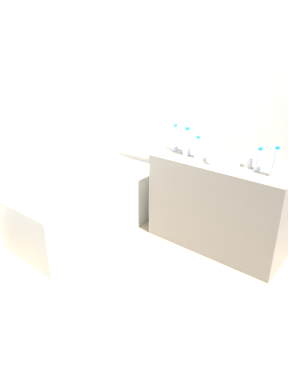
% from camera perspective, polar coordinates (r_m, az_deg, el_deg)
% --- Properties ---
extents(ground_plane, '(3.76, 3.76, 0.00)m').
position_cam_1_polar(ground_plane, '(2.86, -1.59, -15.88)').
color(ground_plane, tan).
extents(wall_back_tiled, '(3.02, 0.10, 2.43)m').
position_cam_1_polar(wall_back_tiled, '(3.36, -21.06, 12.03)').
color(wall_back_tiled, silver).
rests_on(wall_back_tiled, ground_plane).
extents(wall_right_mirror, '(0.10, 3.16, 2.43)m').
position_cam_1_polar(wall_right_mirror, '(3.38, 13.85, 12.99)').
color(wall_right_mirror, silver).
rests_on(wall_right_mirror, ground_plane).
extents(bathtub, '(1.59, 0.78, 1.28)m').
position_cam_1_polar(bathtub, '(3.55, -9.23, -1.91)').
color(bathtub, silver).
rests_on(bathtub, ground_plane).
extents(vanity_counter, '(0.57, 1.26, 0.85)m').
position_cam_1_polar(vanity_counter, '(3.27, 12.69, -1.98)').
color(vanity_counter, gray).
rests_on(vanity_counter, ground_plane).
extents(sink_basin, '(0.31, 0.31, 0.07)m').
position_cam_1_polar(sink_basin, '(3.07, 13.30, 5.48)').
color(sink_basin, white).
rests_on(sink_basin, vanity_counter).
extents(sink_faucet, '(0.13, 0.15, 0.09)m').
position_cam_1_polar(sink_faucet, '(3.22, 14.79, 6.34)').
color(sink_faucet, '#B0B0B5').
rests_on(sink_faucet, vanity_counter).
extents(water_bottle_0, '(0.07, 0.07, 0.24)m').
position_cam_1_polar(water_bottle_0, '(3.26, 7.15, 8.57)').
color(water_bottle_0, silver).
rests_on(water_bottle_0, vanity_counter).
extents(water_bottle_1, '(0.07, 0.07, 0.19)m').
position_cam_1_polar(water_bottle_1, '(2.94, 18.77, 5.16)').
color(water_bottle_1, silver).
rests_on(water_bottle_1, vanity_counter).
extents(water_bottle_2, '(0.06, 0.06, 0.20)m').
position_cam_1_polar(water_bottle_2, '(3.12, 8.98, 7.33)').
color(water_bottle_2, silver).
rests_on(water_bottle_2, vanity_counter).
extents(water_bottle_3, '(0.06, 0.06, 0.25)m').
position_cam_1_polar(water_bottle_3, '(2.84, 21.17, 4.63)').
color(water_bottle_3, silver).
rests_on(water_bottle_3, vanity_counter).
extents(water_bottle_4, '(0.06, 0.06, 0.26)m').
position_cam_1_polar(water_bottle_4, '(3.30, 5.24, 8.97)').
color(water_bottle_4, silver).
rests_on(water_bottle_4, vanity_counter).
extents(water_bottle_5, '(0.07, 0.07, 0.26)m').
position_cam_1_polar(water_bottle_5, '(3.17, 7.23, 8.27)').
color(water_bottle_5, silver).
rests_on(water_bottle_5, vanity_counter).
extents(drinking_glass_0, '(0.07, 0.07, 0.09)m').
position_cam_1_polar(drinking_glass_0, '(3.00, 17.14, 4.84)').
color(drinking_glass_0, white).
rests_on(drinking_glass_0, vanity_counter).
extents(drinking_glass_1, '(0.07, 0.07, 0.09)m').
position_cam_1_polar(drinking_glass_1, '(3.20, 9.74, 6.75)').
color(drinking_glass_1, white).
rests_on(drinking_glass_1, vanity_counter).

